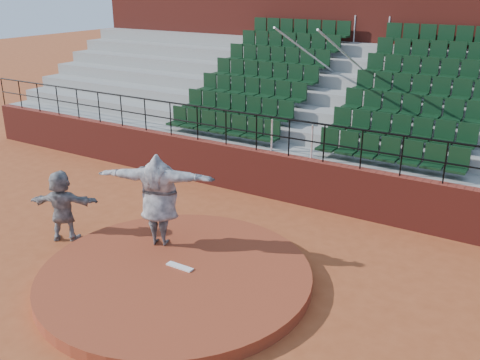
# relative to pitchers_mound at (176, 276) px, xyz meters

# --- Properties ---
(ground) EXTENTS (90.00, 90.00, 0.00)m
(ground) POSITION_rel_pitchers_mound_xyz_m (0.00, 0.00, -0.12)
(ground) COLOR #A14924
(ground) RESTS_ON ground
(pitchers_mound) EXTENTS (5.50, 5.50, 0.25)m
(pitchers_mound) POSITION_rel_pitchers_mound_xyz_m (0.00, 0.00, 0.00)
(pitchers_mound) COLOR brown
(pitchers_mound) RESTS_ON ground
(pitching_rubber) EXTENTS (0.60, 0.15, 0.03)m
(pitching_rubber) POSITION_rel_pitchers_mound_xyz_m (0.00, 0.15, 0.14)
(pitching_rubber) COLOR white
(pitching_rubber) RESTS_ON pitchers_mound
(boundary_wall) EXTENTS (24.00, 0.30, 1.30)m
(boundary_wall) POSITION_rel_pitchers_mound_xyz_m (0.00, 5.00, 0.53)
(boundary_wall) COLOR maroon
(boundary_wall) RESTS_ON ground
(wall_railing) EXTENTS (24.04, 0.05, 1.03)m
(wall_railing) POSITION_rel_pitchers_mound_xyz_m (0.00, 5.00, 1.90)
(wall_railing) COLOR black
(wall_railing) RESTS_ON boundary_wall
(seating_deck) EXTENTS (24.00, 5.97, 4.63)m
(seating_deck) POSITION_rel_pitchers_mound_xyz_m (0.00, 8.64, 1.33)
(seating_deck) COLOR gray
(seating_deck) RESTS_ON ground
(press_box_facade) EXTENTS (24.00, 3.00, 7.10)m
(press_box_facade) POSITION_rel_pitchers_mound_xyz_m (0.00, 12.60, 3.43)
(press_box_facade) COLOR maroon
(press_box_facade) RESTS_ON ground
(pitcher) EXTENTS (2.64, 1.56, 2.08)m
(pitcher) POSITION_rel_pitchers_mound_xyz_m (-1.02, 0.81, 1.16)
(pitcher) COLOR black
(pitcher) RESTS_ON pitchers_mound
(fielder) EXTENTS (1.63, 1.19, 1.71)m
(fielder) POSITION_rel_pitchers_mound_xyz_m (-3.38, 0.16, 0.73)
(fielder) COLOR black
(fielder) RESTS_ON ground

